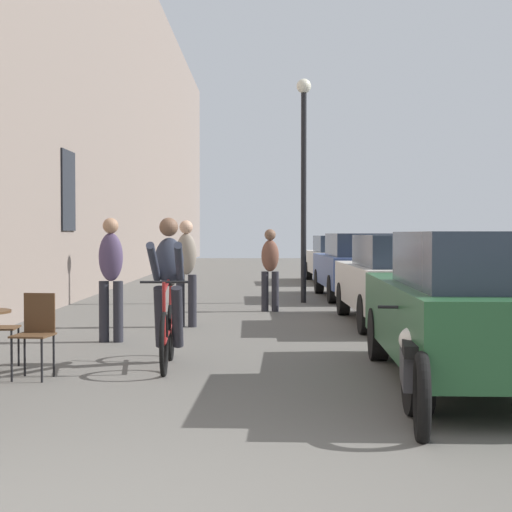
{
  "coord_description": "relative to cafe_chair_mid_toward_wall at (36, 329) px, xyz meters",
  "views": [
    {
      "loc": [
        0.93,
        -3.85,
        1.53
      ],
      "look_at": [
        0.76,
        18.0,
        0.89
      ],
      "focal_mm": 55.0,
      "sensor_mm": 36.0,
      "label": 1
    }
  ],
  "objects": [
    {
      "name": "street_lamp",
      "position": [
        3.3,
        8.99,
        2.59
      ],
      "size": [
        0.32,
        0.32,
        4.9
      ],
      "color": "black",
      "rests_on": "ground_plane"
    },
    {
      "name": "cafe_chair_mid_toward_wall",
      "position": [
        0.0,
        0.0,
        0.0
      ],
      "size": [
        0.42,
        0.42,
        0.89
      ],
      "color": "black",
      "rests_on": "ground_plane"
    },
    {
      "name": "parked_car_second",
      "position": [
        4.72,
        4.89,
        0.26
      ],
      "size": [
        1.84,
        4.24,
        1.5
      ],
      "color": "beige",
      "rests_on": "ground_plane"
    },
    {
      "name": "building_facade_left",
      "position": [
        -2.0,
        9.64,
        4.91
      ],
      "size": [
        0.54,
        68.0,
        10.85
      ],
      "color": "gray",
      "rests_on": "ground_plane"
    },
    {
      "name": "cyclist_on_bicycle",
      "position": [
        1.3,
        0.82,
        0.29
      ],
      "size": [
        0.52,
        1.76,
        1.74
      ],
      "color": "black",
      "rests_on": "ground_plane"
    },
    {
      "name": "pedestrian_far",
      "position": [
        2.54,
        7.04,
        0.39
      ],
      "size": [
        0.35,
        0.25,
        1.61
      ],
      "color": "#26262D",
      "rests_on": "ground_plane"
    },
    {
      "name": "parked_car_nearest",
      "position": [
        4.55,
        -0.38,
        0.28
      ],
      "size": [
        1.94,
        4.39,
        1.54
      ],
      "color": "#23512D",
      "rests_on": "ground_plane"
    },
    {
      "name": "parked_car_third",
      "position": [
        4.69,
        10.13,
        0.27
      ],
      "size": [
        1.92,
        4.33,
        1.52
      ],
      "color": "#384C84",
      "rests_on": "ground_plane"
    },
    {
      "name": "pedestrian_near",
      "position": [
        0.27,
        2.73,
        0.47
      ],
      "size": [
        0.35,
        0.25,
        1.74
      ],
      "color": "#26262D",
      "rests_on": "ground_plane"
    },
    {
      "name": "parked_motorcycle",
      "position": [
        3.67,
        -1.7,
        -0.11
      ],
      "size": [
        0.62,
        2.14,
        0.92
      ],
      "color": "black",
      "rests_on": "ground_plane"
    },
    {
      "name": "pedestrian_mid",
      "position": [
        1.15,
        4.52,
        0.46
      ],
      "size": [
        0.37,
        0.29,
        1.74
      ],
      "color": "#26262D",
      "rests_on": "ground_plane"
    },
    {
      "name": "parked_car_fourth",
      "position": [
        4.75,
        16.1,
        0.24
      ],
      "size": [
        1.85,
        4.15,
        1.45
      ],
      "color": "beige",
      "rests_on": "ground_plane"
    }
  ]
}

